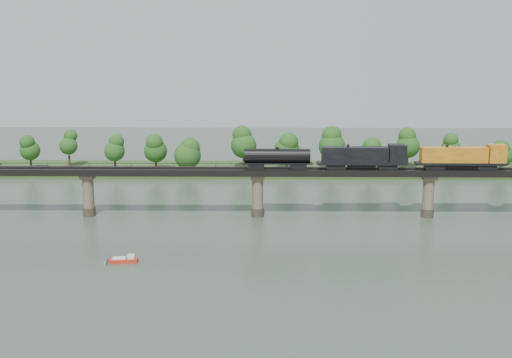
{
  "coord_description": "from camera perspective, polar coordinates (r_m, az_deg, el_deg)",
  "views": [
    {
      "loc": [
        1.76,
        -116.79,
        39.31
      ],
      "look_at": [
        -0.38,
        30.0,
        9.0
      ],
      "focal_mm": 45.0,
      "sensor_mm": 36.0,
      "label": 1
    }
  ],
  "objects": [
    {
      "name": "bridge_superstructure",
      "position": [
        149.36,
        0.15,
        1.05
      ],
      "size": [
        220.0,
        4.9,
        0.75
      ],
      "color": "black",
      "rests_on": "bridge"
    },
    {
      "name": "far_treeline",
      "position": [
        199.9,
        -2.03,
        2.89
      ],
      "size": [
        289.06,
        17.54,
        13.6
      ],
      "color": "#382619",
      "rests_on": "far_bank"
    },
    {
      "name": "ground",
      "position": [
        123.24,
        -0.03,
        -6.93
      ],
      "size": [
        400.0,
        400.0,
        0.0
      ],
      "primitive_type": "plane",
      "color": "#354435",
      "rests_on": "ground"
    },
    {
      "name": "freight_train",
      "position": [
        153.63,
        15.07,
        1.88
      ],
      "size": [
        83.76,
        3.26,
        5.77
      ],
      "color": "black",
      "rests_on": "bridge"
    },
    {
      "name": "far_bank",
      "position": [
        205.44,
        0.33,
        0.86
      ],
      "size": [
        300.0,
        24.0,
        1.6
      ],
      "primitive_type": "cube",
      "color": "#2C461C",
      "rests_on": "ground"
    },
    {
      "name": "motorboat",
      "position": [
        122.63,
        -11.66,
        -7.04
      ],
      "size": [
        5.28,
        2.3,
        1.44
      ],
      "rotation": [
        0.0,
        0.0,
        0.09
      ],
      "color": "red",
      "rests_on": "ground"
    },
    {
      "name": "bridge",
      "position": [
        150.65,
        0.15,
        -1.32
      ],
      "size": [
        236.0,
        30.0,
        11.5
      ],
      "color": "#473A2D",
      "rests_on": "ground"
    }
  ]
}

